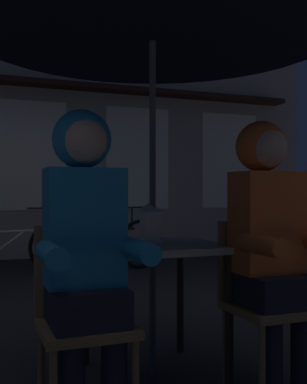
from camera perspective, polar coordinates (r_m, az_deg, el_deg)
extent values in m
plane|color=#232326|center=(2.86, -0.11, -21.01)|extent=(60.00, 60.00, 0.00)
cube|color=#B2AD9E|center=(2.69, -0.11, -6.48)|extent=(0.72, 0.72, 0.04)
cylinder|color=#2D2319|center=(2.37, -4.60, -16.46)|extent=(0.04, 0.04, 0.70)
cylinder|color=#2D2319|center=(2.61, 9.02, -14.93)|extent=(0.04, 0.04, 0.70)
cylinder|color=#2D2319|center=(2.96, -8.11, -13.18)|extent=(0.04, 0.04, 0.70)
cylinder|color=#2D2319|center=(3.15, 3.21, -12.36)|extent=(0.04, 0.04, 0.70)
cylinder|color=#4C4C51|center=(2.67, -0.11, 2.13)|extent=(0.04, 0.04, 2.25)
cone|color=black|center=(2.87, -0.11, 21.15)|extent=(2.10, 2.10, 0.38)
cube|color=white|center=(2.69, -0.42, -5.92)|extent=(0.11, 0.11, 0.02)
cube|color=white|center=(2.68, -0.42, -4.05)|extent=(0.09, 0.09, 0.16)
pyramid|color=white|center=(2.68, -0.42, -1.76)|extent=(0.11, 0.11, 0.06)
cube|color=olive|center=(2.19, -8.03, -15.75)|extent=(0.40, 0.40, 0.04)
cylinder|color=olive|center=(2.46, -4.88, -19.50)|extent=(0.03, 0.03, 0.41)
cylinder|color=olive|center=(2.39, -13.25, -20.07)|extent=(0.03, 0.03, 0.41)
cube|color=olive|center=(2.32, -9.08, -9.06)|extent=(0.40, 0.03, 0.42)
cube|color=olive|center=(2.58, 13.87, -13.36)|extent=(0.40, 0.40, 0.04)
cylinder|color=olive|center=(2.41, 12.82, -19.86)|extent=(0.03, 0.03, 0.41)
cylinder|color=olive|center=(2.86, 14.75, -16.65)|extent=(0.03, 0.03, 0.41)
cylinder|color=olive|center=(2.69, 8.57, -17.77)|extent=(0.03, 0.03, 0.41)
cube|color=olive|center=(2.69, 11.59, -7.82)|extent=(0.40, 0.03, 0.42)
cylinder|color=black|center=(2.16, -4.71, -21.70)|extent=(0.11, 0.11, 0.45)
cube|color=black|center=(2.17, -8.03, -13.21)|extent=(0.32, 0.36, 0.16)
cube|color=teal|center=(2.15, -8.27, -4.12)|extent=(0.34, 0.22, 0.52)
cylinder|color=teal|center=(2.00, -1.78, -7.02)|extent=(0.09, 0.30, 0.09)
cylinder|color=teal|center=(1.91, -12.09, -7.34)|extent=(0.09, 0.30, 0.09)
sphere|color=tan|center=(2.16, -8.27, 6.12)|extent=(0.21, 0.21, 0.21)
sphere|color=teal|center=(2.21, -8.56, 6.24)|extent=(0.27, 0.27, 0.27)
cylinder|color=black|center=(2.59, 17.28, -18.02)|extent=(0.11, 0.11, 0.45)
cylinder|color=black|center=(2.48, 13.84, -18.79)|extent=(0.11, 0.11, 0.45)
cube|color=black|center=(2.56, 13.87, -11.18)|extent=(0.32, 0.36, 0.16)
cube|color=#E05B23|center=(2.54, 13.35, -3.50)|extent=(0.34, 0.22, 0.52)
cylinder|color=#E05B23|center=(2.27, 12.75, -6.19)|extent=(0.09, 0.30, 0.09)
sphere|color=tan|center=(2.55, 13.35, 5.17)|extent=(0.21, 0.21, 0.21)
sphere|color=#E05B23|center=(2.59, 12.72, 5.30)|extent=(0.27, 0.27, 0.27)
cube|color=#9E9389|center=(8.21, -14.68, 14.58)|extent=(10.00, 0.60, 6.20)
cube|color=#EAE5C6|center=(7.66, -14.43, 4.25)|extent=(1.10, 0.02, 1.70)
cube|color=#EAE5C6|center=(8.05, -1.86, 4.04)|extent=(1.10, 0.02, 1.70)
cube|color=#EAE5C6|center=(8.79, 9.06, 3.69)|extent=(1.10, 0.02, 1.70)
cube|color=#331914|center=(7.68, -14.30, 12.54)|extent=(9.00, 0.36, 0.08)
torus|color=black|center=(6.28, -11.76, -6.41)|extent=(0.66, 0.13, 0.66)
cylinder|color=#ADA89E|center=(6.14, -16.36, -4.54)|extent=(0.83, 0.13, 0.04)
cylinder|color=#ADA89E|center=(6.13, -17.49, -6.25)|extent=(0.61, 0.11, 0.44)
cylinder|color=#ADA89E|center=(6.22, -12.85, -3.19)|extent=(0.02, 0.02, 0.28)
cylinder|color=black|center=(6.21, -12.85, -1.90)|extent=(0.44, 0.08, 0.02)
torus|color=black|center=(6.47, -1.63, -6.22)|extent=(0.66, 0.17, 0.66)
torus|color=black|center=(6.04, -10.13, -6.66)|extent=(0.66, 0.17, 0.66)
cylinder|color=black|center=(6.22, -5.73, -4.48)|extent=(0.83, 0.19, 0.04)
cylinder|color=black|center=(6.18, -6.76, -6.20)|extent=(0.60, 0.14, 0.44)
cylinder|color=black|center=(6.09, -8.15, -3.44)|extent=(0.02, 0.02, 0.24)
cube|color=black|center=(6.09, -8.15, -2.22)|extent=(0.21, 0.11, 0.04)
cylinder|color=black|center=(6.39, -2.59, -3.11)|extent=(0.02, 0.02, 0.28)
cylinder|color=black|center=(6.38, -2.59, -1.85)|extent=(0.44, 0.10, 0.02)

